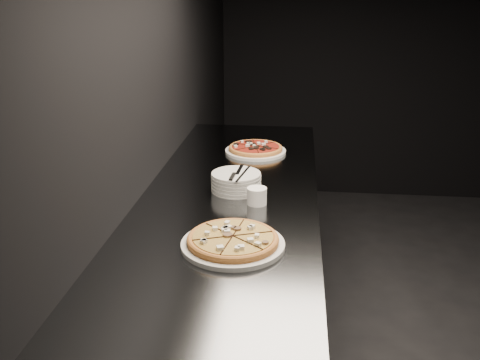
# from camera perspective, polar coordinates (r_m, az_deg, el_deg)

# --- Properties ---
(wall_left) EXTENTS (0.02, 5.00, 2.80)m
(wall_left) POSITION_cam_1_polar(r_m,az_deg,el_deg) (2.19, -11.05, 10.39)
(wall_left) COLOR black
(wall_left) RESTS_ON floor
(counter) EXTENTS (0.74, 2.44, 0.92)m
(counter) POSITION_cam_1_polar(r_m,az_deg,el_deg) (2.45, -1.09, -11.78)
(counter) COLOR #5A5D61
(counter) RESTS_ON floor
(pizza_mushroom) EXTENTS (0.40, 0.40, 0.04)m
(pizza_mushroom) POSITION_cam_1_polar(r_m,az_deg,el_deg) (1.82, -0.76, -6.51)
(pizza_mushroom) COLOR silver
(pizza_mushroom) RESTS_ON counter
(pizza_tomato) EXTENTS (0.36, 0.36, 0.04)m
(pizza_tomato) POSITION_cam_1_polar(r_m,az_deg,el_deg) (2.83, 1.67, 3.32)
(pizza_tomato) COLOR silver
(pizza_tomato) RESTS_ON counter
(plate_stack) EXTENTS (0.21, 0.21, 0.08)m
(plate_stack) POSITION_cam_1_polar(r_m,az_deg,el_deg) (2.30, -0.42, -0.18)
(plate_stack) COLOR silver
(plate_stack) RESTS_ON counter
(cutlery) EXTENTS (0.09, 0.22, 0.01)m
(cutlery) POSITION_cam_1_polar(r_m,az_deg,el_deg) (2.27, -0.26, 0.67)
(cutlery) COLOR silver
(cutlery) RESTS_ON plate_stack
(ramekin) EXTENTS (0.08, 0.08, 0.07)m
(ramekin) POSITION_cam_1_polar(r_m,az_deg,el_deg) (2.16, 1.82, -1.66)
(ramekin) COLOR white
(ramekin) RESTS_ON counter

